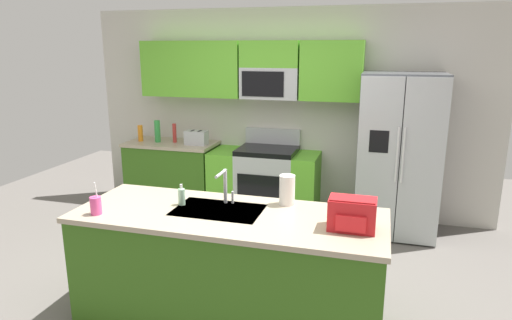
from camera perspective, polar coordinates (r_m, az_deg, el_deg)
ground_plane at (r=4.24m, az=-2.82°, el=-15.82°), size 9.00×9.00×0.00m
kitchen_wall_unit at (r=5.75m, az=2.35°, el=7.69°), size 5.20×0.43×2.60m
back_counter at (r=6.14m, az=-10.54°, el=-1.84°), size 1.18×0.63×0.90m
range_oven at (r=5.71m, az=1.08°, el=-2.92°), size 1.36×0.61×1.10m
refrigerator at (r=5.34m, az=17.70°, el=0.57°), size 0.90×0.76×1.85m
island_counter at (r=3.60m, az=-3.45°, el=-13.43°), size 2.36×0.89×0.90m
toaster at (r=5.81m, az=-7.61°, el=2.84°), size 0.28×0.16×0.18m
pepper_mill at (r=5.99m, az=-10.34°, el=3.39°), size 0.05×0.05×0.25m
bottle_orange at (r=6.17m, az=-14.50°, el=3.33°), size 0.07×0.07×0.22m
bottle_green at (r=6.05m, az=-12.44°, el=3.60°), size 0.08×0.08×0.29m
sink_faucet at (r=3.56m, az=-4.00°, el=-3.04°), size 0.08×0.21×0.28m
drink_cup_pink at (r=3.57m, az=-19.72°, el=-5.46°), size 0.08×0.08×0.25m
soap_dispenser at (r=3.61m, az=-9.46°, el=-4.60°), size 0.06×0.06×0.17m
paper_towel_roll at (r=3.57m, az=3.98°, el=-3.82°), size 0.12×0.12×0.24m
backpack at (r=3.15m, az=12.14°, el=-6.66°), size 0.32×0.22×0.23m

